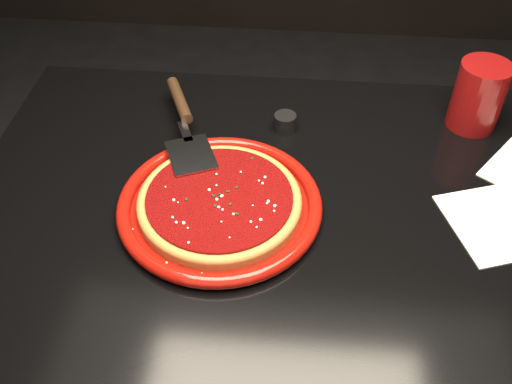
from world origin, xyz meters
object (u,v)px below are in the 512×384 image
Objects in this scene: table at (290,323)px; ramekin at (285,122)px; plate at (220,205)px; pizza_server at (186,123)px; cup at (478,96)px.

table is 27.12× the size of ramekin.
plate is at bearing -169.87° from table.
plate is 1.04× the size of pizza_server.
pizza_server is 7.67× the size of ramekin.
ramekin is (-0.38, -0.05, -0.05)m from cup.
pizza_server is 0.58m from cup.
cup reaches higher than plate.
plate is 0.26m from ramekin.
cup is (0.34, 0.26, 0.44)m from table.
plate is at bearing -112.73° from ramekin.
table is 0.50m from pizza_server.
table is at bearing -142.01° from cup.
table is 3.54× the size of pizza_server.
plate is at bearing -148.72° from cup.
cup is 3.11× the size of ramekin.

